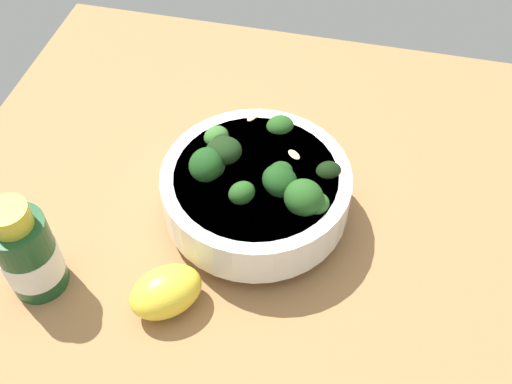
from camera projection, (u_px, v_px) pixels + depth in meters
ground_plane at (227, 211)px, 71.53cm from camera, size 66.43×66.43×4.13cm
bowl_of_broccoli at (256, 188)px, 65.09cm from camera, size 20.18×20.18×10.59cm
lemon_wedge at (166, 292)px, 59.42cm from camera, size 8.78×8.91×4.85cm
bottle_tall at (28, 254)px, 59.15cm from camera, size 5.76×5.76×12.06cm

